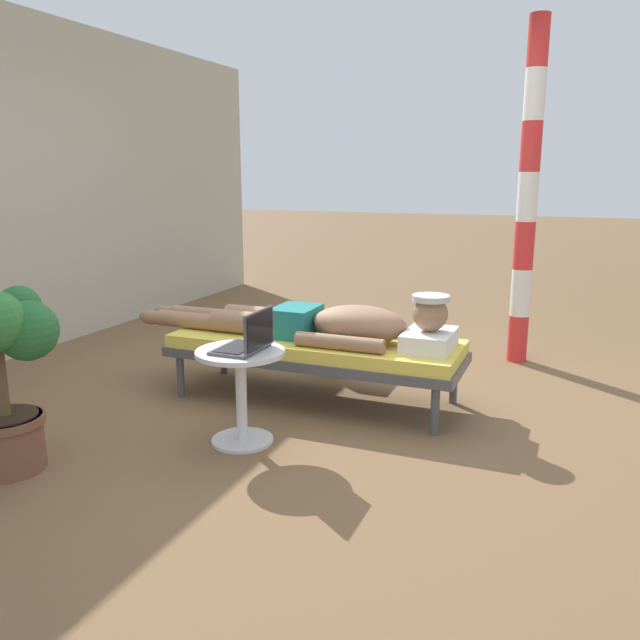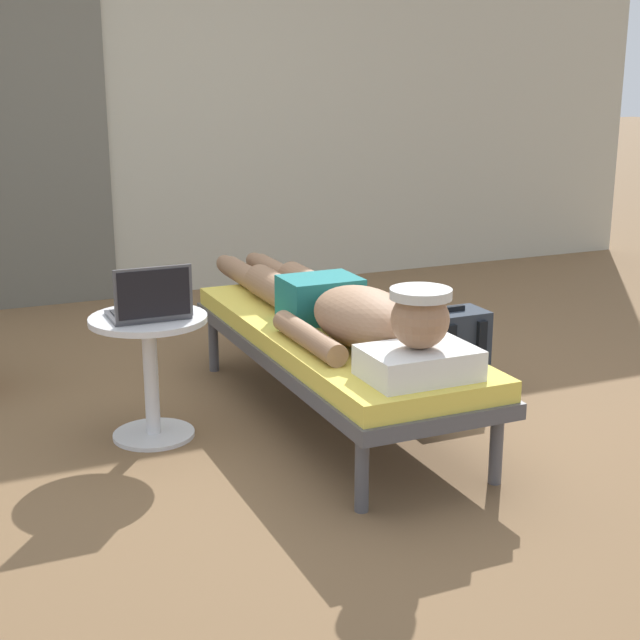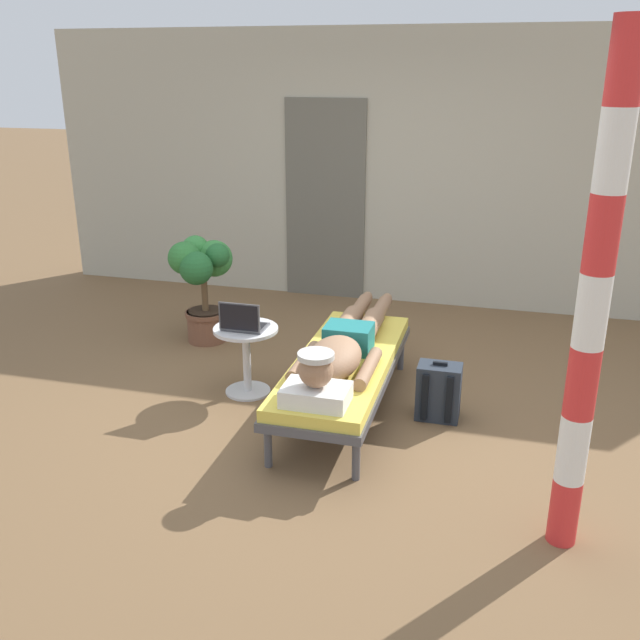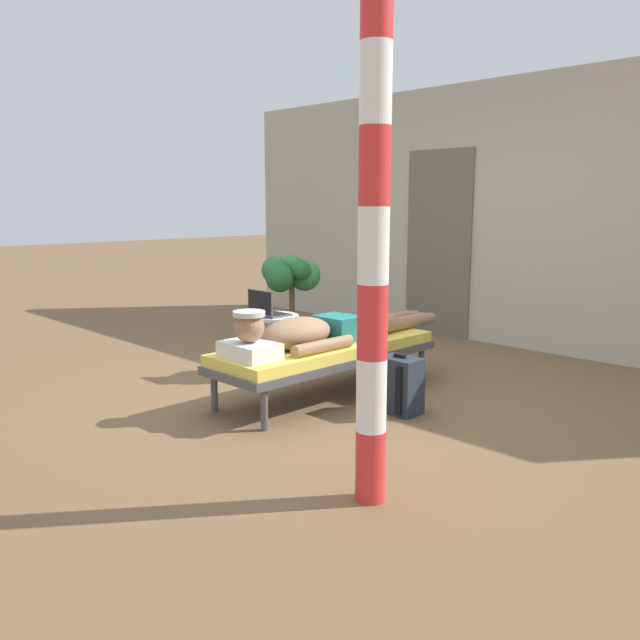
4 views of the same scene
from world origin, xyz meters
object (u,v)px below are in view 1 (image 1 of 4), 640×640
Objects in this scene: lounge_chair at (315,349)px; person_reclining at (325,323)px; backpack at (339,345)px; side_table at (241,380)px; porch_post at (528,197)px; laptop at (248,340)px.

person_reclining is at bearing -90.00° from lounge_chair.
person_reclining reaches higher than lounge_chair.
lounge_chair is 0.68m from backpack.
side_table is 1.23× the size of backpack.
side_table is at bearing 171.73° from lounge_chair.
side_table is 1.44m from backpack.
porch_post is at bearing -57.24° from backpack.
person_reclining is at bearing 143.63° from porch_post.
person_reclining reaches higher than backpack.
laptop is 2.60m from porch_post.
person_reclining reaches higher than side_table.
person_reclining is 5.12× the size of backpack.
person_reclining is 1.94m from porch_post.
backpack is (1.43, 0.02, -0.39)m from laptop.
lounge_chair is at bearing -8.27° from side_table.
person_reclining is (-0.00, -0.07, 0.17)m from lounge_chair.
laptop is 1.49m from backpack.
porch_post reaches higher than laptop.
lounge_chair is at bearing -4.52° from laptop.
backpack is (0.66, 0.15, -0.32)m from person_reclining.
laptop reaches higher than side_table.
side_table is 0.23m from laptop.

